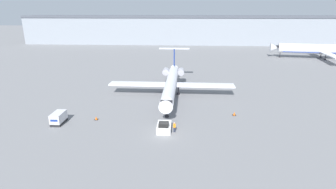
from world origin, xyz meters
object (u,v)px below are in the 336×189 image
worker_near_tug (174,127)px  airplane_parked_far_left (321,49)px  traffic_cone_left (96,118)px  pushback_tug (164,127)px  luggage_cart (59,118)px  traffic_cone_right (234,114)px  airplane_main (171,82)px

worker_near_tug → airplane_parked_far_left: 92.70m
worker_near_tug → traffic_cone_left: 15.31m
pushback_tug → traffic_cone_left: pushback_tug is taller
pushback_tug → luggage_cart: luggage_cart is taller
traffic_cone_right → airplane_parked_far_left: airplane_parked_far_left is taller
luggage_cart → worker_near_tug: 20.98m
traffic_cone_left → worker_near_tug: bearing=-16.5°
worker_near_tug → airplane_parked_far_left: size_ratio=0.04×
airplane_main → worker_near_tug: size_ratio=18.20×
luggage_cart → traffic_cone_left: 6.52m
airplane_main → luggage_cart: size_ratio=9.22×
airplane_parked_far_left → luggage_cart: bearing=-138.5°
pushback_tug → traffic_cone_left: 13.47m
traffic_cone_right → luggage_cart: bearing=-170.2°
airplane_main → airplane_parked_far_left: airplane_parked_far_left is taller
luggage_cart → airplane_parked_far_left: airplane_parked_far_left is taller
pushback_tug → traffic_cone_left: (-12.91, 3.83, -0.37)m
luggage_cart → worker_near_tug: (20.84, -2.37, -0.11)m
airplane_parked_far_left → worker_near_tug: bearing=-128.8°
luggage_cart → airplane_main: bearing=42.0°
luggage_cart → traffic_cone_left: bearing=17.7°
worker_near_tug → traffic_cone_right: bearing=35.0°
pushback_tug → worker_near_tug: (1.77, -0.51, 0.25)m
worker_near_tug → traffic_cone_right: 13.84m
pushback_tug → worker_near_tug: bearing=-16.1°
luggage_cart → traffic_cone_left: (6.17, 1.97, -0.73)m
worker_near_tug → pushback_tug: bearing=163.9°
traffic_cone_left → luggage_cart: bearing=-162.3°
traffic_cone_right → airplane_parked_far_left: bearing=54.0°
pushback_tug → traffic_cone_right: (13.09, 7.42, -0.33)m
luggage_cart → traffic_cone_right: bearing=9.8°
luggage_cart → traffic_cone_right: (32.17, 5.56, -0.70)m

